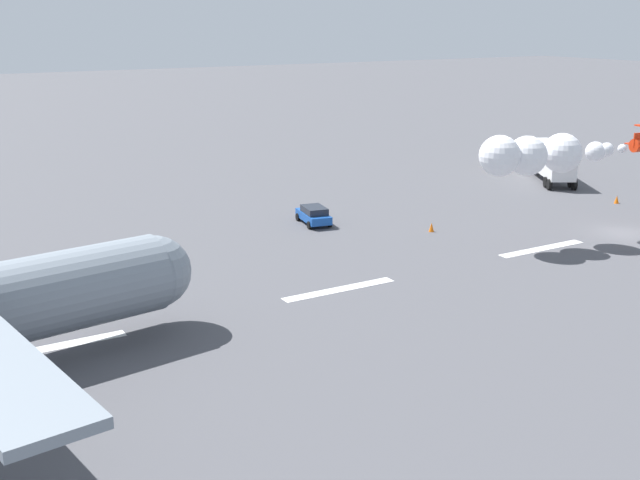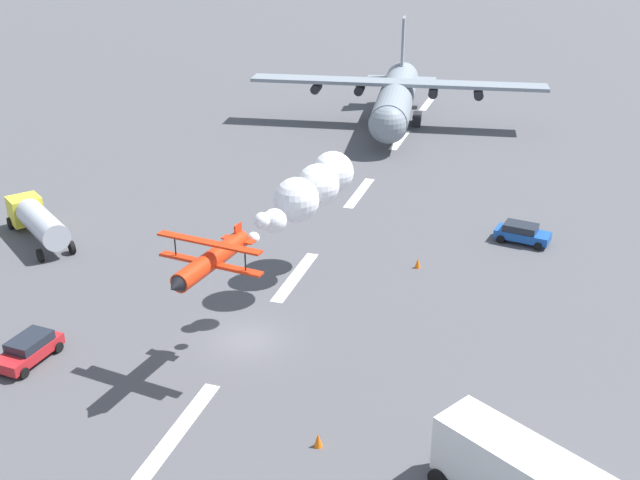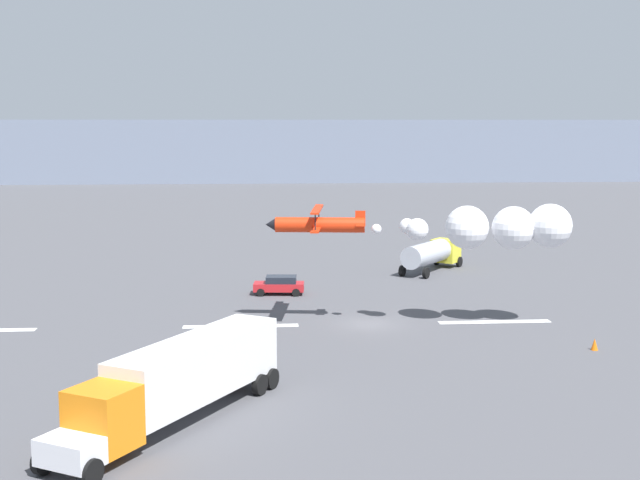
{
  "view_description": "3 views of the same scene",
  "coord_description": "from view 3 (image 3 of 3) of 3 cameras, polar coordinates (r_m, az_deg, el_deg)",
  "views": [
    {
      "loc": [
        52.04,
        39.89,
        16.72
      ],
      "look_at": [
        28.35,
        0.0,
        3.49
      ],
      "focal_mm": 43.96,
      "sensor_mm": 36.0,
      "label": 1
    },
    {
      "loc": [
        -36.05,
        -16.12,
        24.38
      ],
      "look_at": [
        9.29,
        -1.74,
        2.98
      ],
      "focal_mm": 41.89,
      "sensor_mm": 36.0,
      "label": 2
    },
    {
      "loc": [
        -7.83,
        -59.53,
        13.97
      ],
      "look_at": [
        -3.43,
        0.32,
        5.94
      ],
      "focal_mm": 49.08,
      "sensor_mm": 36.0,
      "label": 3
    }
  ],
  "objects": [
    {
      "name": "airport_staff_sedan",
      "position": [
        71.98,
        -2.65,
        -2.92
      ],
      "size": [
        4.25,
        2.3,
        1.52
      ],
      "color": "#B21E23",
      "rests_on": "ground"
    },
    {
      "name": "traffic_cone_far",
      "position": [
        57.16,
        17.47,
        -6.5
      ],
      "size": [
        0.44,
        0.44,
        0.75
      ],
      "primitive_type": "cone",
      "color": "orange",
      "rests_on": "ground"
    },
    {
      "name": "semi_truck_orange",
      "position": [
        41.93,
        -9.14,
        -8.88
      ],
      "size": [
        10.2,
        14.46,
        3.7
      ],
      "color": "silver",
      "rests_on": "ground"
    },
    {
      "name": "ground_plane",
      "position": [
        61.65,
        3.22,
        -5.49
      ],
      "size": [
        440.0,
        440.0,
        0.0
      ],
      "primitive_type": "plane",
      "color": "#4C4C51",
      "rests_on": "ground"
    },
    {
      "name": "stunt_biplane_red",
      "position": [
        60.78,
        10.7,
        0.85
      ],
      "size": [
        20.88,
        6.77,
        3.15
      ],
      "color": "red"
    },
    {
      "name": "mountain_ridge_distant",
      "position": [
        212.28,
        -2.1,
        5.84
      ],
      "size": [
        396.0,
        16.0,
        14.8
      ],
      "primitive_type": "cube",
      "color": "slate",
      "rests_on": "ground"
    },
    {
      "name": "runway_stripe_5",
      "position": [
        63.41,
        11.32,
        -5.25
      ],
      "size": [
        8.0,
        0.9,
        0.01
      ],
      "primitive_type": "cube",
      "color": "white",
      "rests_on": "ground"
    },
    {
      "name": "runway_stripe_4",
      "position": [
        61.16,
        -5.19,
        -5.61
      ],
      "size": [
        8.0,
        0.9,
        0.01
      ],
      "primitive_type": "cube",
      "color": "white",
      "rests_on": "ground"
    },
    {
      "name": "fuel_tanker_truck",
      "position": [
        83.54,
        7.31,
        -0.86
      ],
      "size": [
        7.29,
        8.68,
        2.9
      ],
      "color": "yellow",
      "rests_on": "ground"
    },
    {
      "name": "traffic_cone_near",
      "position": [
        54.11,
        -4.38,
        -6.95
      ],
      "size": [
        0.44,
        0.44,
        0.75
      ],
      "primitive_type": "cone",
      "color": "orange",
      "rests_on": "ground"
    }
  ]
}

